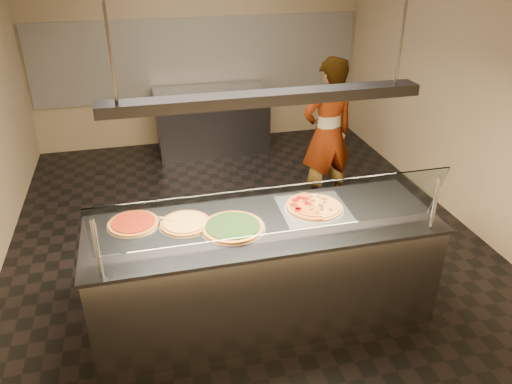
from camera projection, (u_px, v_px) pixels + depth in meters
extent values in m
cube|color=black|center=(245.00, 236.00, 5.53)|extent=(5.00, 6.00, 0.02)
cube|color=tan|center=(199.00, 45.00, 7.42)|extent=(5.00, 0.02, 3.00)
cube|color=tan|center=(392.00, 302.00, 2.24)|extent=(5.00, 0.02, 3.00)
cube|color=tan|center=(470.00, 87.00, 5.37)|extent=(0.02, 6.00, 3.00)
cube|color=silver|center=(200.00, 59.00, 7.49)|extent=(4.90, 0.02, 1.20)
cube|color=#B7B7BC|center=(263.00, 272.00, 4.18)|extent=(2.77, 0.90, 0.90)
cube|color=#36363B|center=(264.00, 225.00, 3.96)|extent=(2.81, 0.94, 0.03)
cylinder|color=#B7B7BC|center=(97.00, 249.00, 3.24)|extent=(0.03, 0.03, 0.44)
cylinder|color=#B7B7BC|center=(435.00, 204.00, 3.78)|extent=(0.03, 0.03, 0.44)
cube|color=white|center=(276.00, 211.00, 3.53)|extent=(2.57, 0.18, 0.47)
cube|color=silver|center=(314.00, 209.00, 4.16)|extent=(0.58, 0.58, 0.01)
cylinder|color=silver|center=(314.00, 208.00, 4.15)|extent=(0.49, 0.49, 0.01)
cylinder|color=#660305|center=(306.00, 198.00, 4.21)|extent=(0.06, 0.06, 0.01)
cylinder|color=#660305|center=(299.00, 197.00, 4.23)|extent=(0.06, 0.06, 0.01)
cylinder|color=#660305|center=(295.00, 200.00, 4.19)|extent=(0.06, 0.06, 0.01)
cylinder|color=#660305|center=(307.00, 203.00, 4.14)|extent=(0.06, 0.06, 0.01)
cylinder|color=#660305|center=(294.00, 204.00, 4.12)|extent=(0.06, 0.06, 0.01)
cylinder|color=#660305|center=(298.00, 208.00, 4.06)|extent=(0.06, 0.06, 0.01)
cylinder|color=#660305|center=(298.00, 209.00, 4.04)|extent=(0.06, 0.06, 0.01)
cube|color=#19590F|center=(311.00, 200.00, 4.18)|extent=(0.02, 0.02, 0.01)
cube|color=#19590F|center=(305.00, 200.00, 4.18)|extent=(0.02, 0.02, 0.01)
cube|color=#19590F|center=(302.00, 200.00, 4.17)|extent=(0.02, 0.02, 0.01)
cube|color=#19590F|center=(295.00, 204.00, 4.12)|extent=(0.01, 0.02, 0.01)
cube|color=#19590F|center=(295.00, 206.00, 4.08)|extent=(0.02, 0.02, 0.01)
cube|color=#19590F|center=(311.00, 204.00, 4.11)|extent=(0.02, 0.01, 0.01)
cube|color=#19590F|center=(312.00, 208.00, 4.05)|extent=(0.02, 0.02, 0.01)
cube|color=#19590F|center=(317.00, 212.00, 3.99)|extent=(0.02, 0.02, 0.01)
sphere|color=#513014|center=(321.00, 209.00, 4.08)|extent=(0.03, 0.03, 0.03)
sphere|color=#513014|center=(322.00, 208.00, 4.10)|extent=(0.03, 0.03, 0.03)
sphere|color=#513014|center=(330.00, 209.00, 4.08)|extent=(0.03, 0.03, 0.03)
sphere|color=#513014|center=(320.00, 206.00, 4.13)|extent=(0.03, 0.03, 0.03)
sphere|color=#513014|center=(322.00, 205.00, 4.14)|extent=(0.03, 0.03, 0.03)
sphere|color=#513014|center=(319.00, 204.00, 4.15)|extent=(0.03, 0.03, 0.03)
sphere|color=#513014|center=(324.00, 202.00, 4.19)|extent=(0.03, 0.03, 0.03)
sphere|color=#513014|center=(325.00, 199.00, 4.23)|extent=(0.03, 0.03, 0.03)
sphere|color=#513014|center=(322.00, 199.00, 4.24)|extent=(0.03, 0.03, 0.03)
sphere|color=#513014|center=(318.00, 196.00, 4.28)|extent=(0.03, 0.03, 0.03)
sphere|color=#513014|center=(313.00, 200.00, 4.22)|extent=(0.03, 0.03, 0.03)
sphere|color=#513014|center=(311.00, 196.00, 4.28)|extent=(0.03, 0.03, 0.03)
cylinder|color=silver|center=(233.00, 228.00, 3.88)|extent=(0.52, 0.52, 0.01)
cylinder|color=#9C5921|center=(233.00, 227.00, 3.88)|extent=(0.49, 0.49, 0.02)
cylinder|color=black|center=(233.00, 225.00, 3.87)|extent=(0.42, 0.42, 0.01)
cylinder|color=silver|center=(185.00, 224.00, 3.94)|extent=(0.43, 0.43, 0.01)
cylinder|color=#9C5921|center=(185.00, 223.00, 3.94)|extent=(0.40, 0.40, 0.02)
cylinder|color=gold|center=(185.00, 221.00, 3.93)|extent=(0.34, 0.34, 0.01)
cylinder|color=silver|center=(134.00, 224.00, 3.94)|extent=(0.42, 0.42, 0.01)
cylinder|color=#9C5921|center=(133.00, 223.00, 3.93)|extent=(0.39, 0.39, 0.02)
cylinder|color=maroon|center=(133.00, 221.00, 3.93)|extent=(0.34, 0.34, 0.01)
cube|color=#B7B7BC|center=(185.00, 217.00, 3.98)|extent=(0.17, 0.17, 0.00)
cylinder|color=tan|center=(167.00, 219.00, 3.95)|extent=(0.12, 0.11, 0.02)
cube|color=#36363B|center=(212.00, 121.00, 7.53)|extent=(1.63, 0.70, 0.90)
cube|color=#B7B7BC|center=(211.00, 91.00, 7.31)|extent=(1.67, 0.74, 0.03)
imported|color=#272630|center=(327.00, 134.00, 5.79)|extent=(0.72, 0.54, 1.80)
cube|color=#36363B|center=(265.00, 98.00, 3.49)|extent=(2.30, 0.18, 0.08)
cylinder|color=#B7B7BC|center=(106.00, 22.00, 3.02)|extent=(0.02, 0.02, 1.01)
cylinder|color=#B7B7BC|center=(405.00, 11.00, 3.45)|extent=(0.02, 0.02, 1.01)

